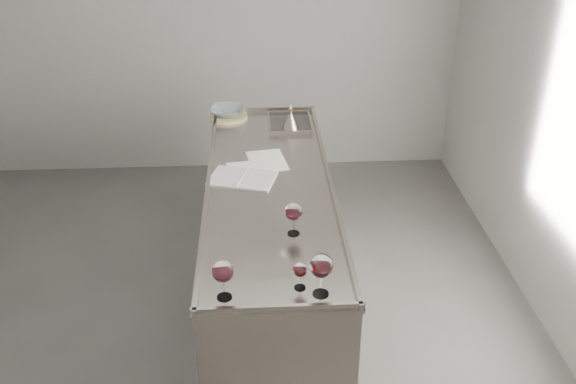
{
  "coord_description": "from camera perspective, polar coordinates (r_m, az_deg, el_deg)",
  "views": [
    {
      "loc": [
        0.42,
        -3.11,
        2.75
      ],
      "look_at": [
        0.6,
        0.05,
        1.02
      ],
      "focal_mm": 40.0,
      "sensor_mm": 36.0,
      "label": 1
    }
  ],
  "objects": [
    {
      "name": "trivet",
      "position": [
        4.84,
        -5.34,
        6.7
      ],
      "size": [
        0.34,
        0.34,
        0.02
      ],
      "primitive_type": "cylinder",
      "rotation": [
        0.0,
        0.0,
        0.18
      ],
      "color": "beige",
      "rests_on": "counter"
    },
    {
      "name": "wine_glass_small",
      "position": [
        2.94,
        1.08,
        -6.98
      ],
      "size": [
        0.07,
        0.07,
        0.14
      ],
      "rotation": [
        0.0,
        0.0,
        0.25
      ],
      "color": "white",
      "rests_on": "counter"
    },
    {
      "name": "notebook",
      "position": [
        3.93,
        -4.09,
        1.23
      ],
      "size": [
        0.45,
        0.37,
        0.02
      ],
      "rotation": [
        0.0,
        0.0,
        -0.28
      ],
      "color": "white",
      "rests_on": "counter"
    },
    {
      "name": "room_shell",
      "position": [
        3.41,
        -10.04,
        4.93
      ],
      "size": [
        4.54,
        5.04,
        2.84
      ],
      "color": "#4D4B48",
      "rests_on": "ground"
    },
    {
      "name": "wine_glass_right",
      "position": [
        2.87,
        2.99,
        -6.65
      ],
      "size": [
        0.11,
        0.11,
        0.21
      ],
      "rotation": [
        0.0,
        0.0,
        -0.35
      ],
      "color": "white",
      "rests_on": "counter"
    },
    {
      "name": "wine_funnel",
      "position": [
        4.61,
        0.22,
        6.33
      ],
      "size": [
        0.13,
        0.13,
        0.19
      ],
      "rotation": [
        0.0,
        0.0,
        0.25
      ],
      "color": "#B1A99E",
      "rests_on": "counter"
    },
    {
      "name": "wine_glass_left",
      "position": [
        2.87,
        -5.8,
        -7.1
      ],
      "size": [
        0.1,
        0.1,
        0.2
      ],
      "rotation": [
        0.0,
        0.0,
        0.33
      ],
      "color": "white",
      "rests_on": "counter"
    },
    {
      "name": "ceramic_bowl",
      "position": [
        4.82,
        -5.36,
        7.15
      ],
      "size": [
        0.26,
        0.26,
        0.06
      ],
      "primitive_type": "imported",
      "rotation": [
        0.0,
        0.0,
        -0.06
      ],
      "color": "gray",
      "rests_on": "trivet"
    },
    {
      "name": "wine_glass_middle",
      "position": [
        3.31,
        0.51,
        -1.83
      ],
      "size": [
        0.09,
        0.09,
        0.18
      ],
      "rotation": [
        0.0,
        0.0,
        0.3
      ],
      "color": "white",
      "rests_on": "counter"
    },
    {
      "name": "counter",
      "position": [
        4.1,
        -1.56,
        -5.09
      ],
      "size": [
        0.77,
        2.42,
        0.97
      ],
      "color": "gray",
      "rests_on": "ground"
    },
    {
      "name": "loose_paper_under",
      "position": [
        4.02,
        -3.98,
        1.87
      ],
      "size": [
        0.23,
        0.3,
        0.0
      ],
      "primitive_type": "cube",
      "rotation": [
        0.0,
        0.0,
        0.15
      ],
      "color": "white",
      "rests_on": "counter"
    },
    {
      "name": "loose_paper_top",
      "position": [
        4.15,
        -1.87,
        2.81
      ],
      "size": [
        0.28,
        0.36,
        0.0
      ],
      "primitive_type": "cube",
      "rotation": [
        0.0,
        0.0,
        0.17
      ],
      "color": "white",
      "rests_on": "counter"
    }
  ]
}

